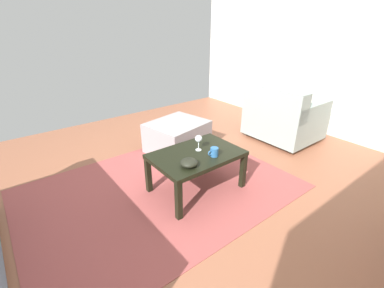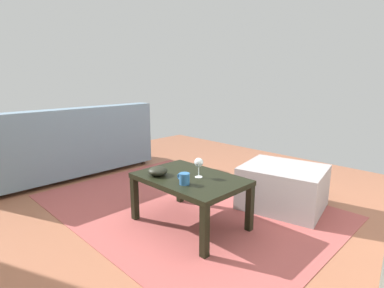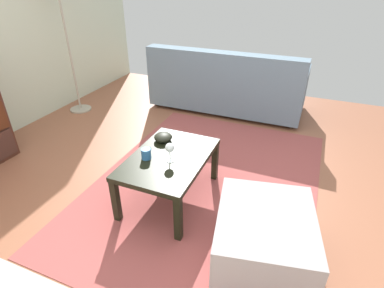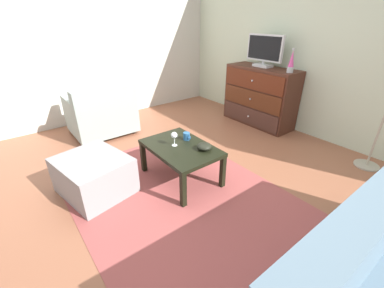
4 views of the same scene
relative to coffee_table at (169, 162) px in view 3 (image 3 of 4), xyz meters
name	(u,v)px [view 3 (image 3 of 4)]	position (x,y,z in m)	size (l,w,h in m)	color
ground_plane	(177,193)	(0.09, -0.02, -0.38)	(5.66, 5.16, 0.05)	#93573D
area_rug	(206,183)	(0.29, -0.22, -0.35)	(2.60, 1.90, 0.01)	#9B4744
coffee_table	(169,162)	(0.00, 0.00, 0.00)	(0.85, 0.58, 0.41)	black
wine_glass	(170,148)	(-0.06, -0.04, 0.17)	(0.07, 0.07, 0.16)	silver
mug	(146,154)	(-0.09, 0.15, 0.10)	(0.11, 0.08, 0.08)	#2A5F97
bowl_decorative	(163,137)	(0.21, 0.16, 0.09)	(0.16, 0.16, 0.07)	black
couch_large	(227,86)	(2.01, 0.12, -0.03)	(0.85, 2.00, 0.83)	#332319
ottoman	(263,239)	(-0.36, -0.84, -0.16)	(0.70, 0.60, 0.39)	gray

